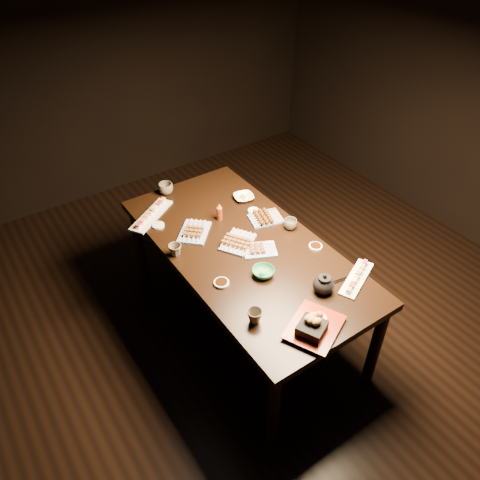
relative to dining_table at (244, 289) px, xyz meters
name	(u,v)px	position (x,y,z in m)	size (l,w,h in m)	color
ground	(290,328)	(0.26, -0.22, -0.38)	(5.00, 5.00, 0.00)	black
dining_table	(244,289)	(0.00, 0.00, 0.00)	(0.90, 1.80, 0.75)	black
sushi_platter_near	(357,277)	(0.37, -0.61, 0.40)	(0.34, 0.09, 0.04)	white
sushi_platter_far	(151,213)	(-0.34, 0.63, 0.40)	(0.40, 0.11, 0.05)	white
yakitori_plate_center	(238,240)	(-0.02, 0.05, 0.40)	(0.23, 0.17, 0.06)	#828EB6
yakitori_plate_right	(260,248)	(0.06, -0.09, 0.40)	(0.20, 0.15, 0.05)	#828EB6
yakitori_plate_left	(194,229)	(-0.19, 0.30, 0.41)	(0.24, 0.18, 0.06)	#828EB6
tsukune_plate	(266,216)	(0.28, 0.15, 0.40)	(0.21, 0.16, 0.05)	#828EB6
edamame_bowl_green	(263,272)	(-0.06, -0.27, 0.40)	(0.13, 0.13, 0.04)	#2C8757
edamame_bowl_cream	(244,197)	(0.30, 0.44, 0.39)	(0.14, 0.14, 0.03)	#FAECCD
tempura_tray	(315,322)	(-0.08, -0.76, 0.43)	(0.30, 0.24, 0.11)	black
teacup_near_left	(255,316)	(-0.31, -0.54, 0.41)	(0.08, 0.08, 0.08)	brown
teacup_mid_right	(290,224)	(0.36, -0.01, 0.41)	(0.09, 0.09, 0.07)	brown
teacup_far_left	(175,250)	(-0.40, 0.18, 0.41)	(0.08, 0.08, 0.08)	brown
teacup_far_right	(166,189)	(-0.13, 0.82, 0.42)	(0.11, 0.11, 0.08)	brown
teapot	(324,283)	(0.15, -0.57, 0.44)	(0.14, 0.14, 0.12)	black
condiment_bottle	(219,212)	(0.03, 0.33, 0.44)	(0.04, 0.04, 0.13)	maroon
sauce_dish_west	(221,283)	(-0.30, -0.20, 0.38)	(0.09, 0.09, 0.02)	white
sauce_dish_east	(253,211)	(0.27, 0.28, 0.38)	(0.08, 0.08, 0.01)	white
sauce_dish_se	(316,247)	(0.37, -0.26, 0.38)	(0.09, 0.09, 0.01)	white
sauce_dish_nw	(158,225)	(-0.35, 0.50, 0.38)	(0.08, 0.08, 0.01)	white
chopsticks_near	(326,329)	(-0.03, -0.80, 0.38)	(0.21, 0.02, 0.01)	black
chopsticks_se	(348,277)	(0.34, -0.58, 0.38)	(0.23, 0.02, 0.01)	black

